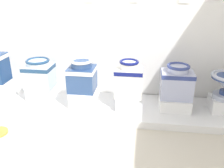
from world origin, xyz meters
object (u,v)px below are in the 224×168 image
plinth_block_central_ornate (41,92)px  plinth_block_slender_white (83,97)px  plinth_block_tall_cobalt (174,103)px  antique_toilet_tall_cobalt (177,81)px  plinth_block_broad_patterned (128,101)px  antique_toilet_slender_white (82,75)px  plinth_block_rightmost (223,104)px  antique_toilet_central_ornate (39,73)px  antique_toilet_broad_patterned (129,79)px

plinth_block_central_ornate → plinth_block_slender_white: (0.63, -0.12, 0.02)m
plinth_block_slender_white → plinth_block_tall_cobalt: plinth_block_slender_white is taller
plinth_block_central_ornate → plinth_block_tall_cobalt: size_ratio=0.87×
antique_toilet_tall_cobalt → plinth_block_broad_patterned: bearing=-177.9°
plinth_block_slender_white → antique_toilet_slender_white: bearing=63.4°
plinth_block_tall_cobalt → plinth_block_rightmost: plinth_block_rightmost is taller
plinth_block_central_ornate → plinth_block_broad_patterned: 1.23m
antique_toilet_central_ornate → antique_toilet_broad_patterned: bearing=-3.8°
plinth_block_slender_white → plinth_block_tall_cobalt: bearing=2.7°
plinth_block_central_ornate → antique_toilet_slender_white: antique_toilet_slender_white is taller
antique_toilet_central_ornate → antique_toilet_broad_patterned: antique_toilet_broad_patterned is taller
plinth_block_central_ornate → plinth_block_broad_patterned: size_ratio=0.85×
plinth_block_rightmost → antique_toilet_tall_cobalt: bearing=-179.1°
antique_toilet_broad_patterned → antique_toilet_slender_white: bearing=-176.8°
antique_toilet_central_ornate → plinth_block_tall_cobalt: (1.83, -0.06, -0.30)m
antique_toilet_slender_white → plinth_block_rightmost: (1.80, 0.07, -0.33)m
plinth_block_tall_cobalt → plinth_block_rightmost: 0.60m
plinth_block_slender_white → antique_toilet_broad_patterned: 0.66m
plinth_block_broad_patterned → plinth_block_rightmost: 1.20m
antique_toilet_tall_cobalt → plinth_block_rightmost: 0.67m
antique_toilet_central_ornate → antique_toilet_slender_white: size_ratio=0.94×
plinth_block_rightmost → plinth_block_slender_white: bearing=-177.9°
plinth_block_central_ornate → plinth_block_slender_white: size_ratio=0.97×
antique_toilet_slender_white → plinth_block_broad_patterned: size_ratio=1.06×
antique_toilet_tall_cobalt → plinth_block_slender_white: bearing=-177.3°
plinth_block_central_ornate → antique_toilet_slender_white: bearing=-10.3°
plinth_block_slender_white → plinth_block_tall_cobalt: 1.20m
antique_toilet_central_ornate → antique_toilet_broad_patterned: 1.23m
antique_toilet_slender_white → plinth_block_rightmost: 1.83m
plinth_block_slender_white → plinth_block_rightmost: bearing=2.1°
plinth_block_broad_patterned → plinth_block_rightmost: size_ratio=1.19×
antique_toilet_central_ornate → plinth_block_broad_patterned: 1.27m
plinth_block_tall_cobalt → plinth_block_slender_white: bearing=-177.3°
plinth_block_central_ornate → plinth_block_broad_patterned: bearing=-3.8°
plinth_block_broad_patterned → plinth_block_tall_cobalt: plinth_block_tall_cobalt is taller
antique_toilet_broad_patterned → plinth_block_tall_cobalt: bearing=2.1°
plinth_block_central_ornate → plinth_block_slender_white: 0.64m
antique_toilet_central_ornate → antique_toilet_slender_white: (0.63, -0.12, 0.04)m
antique_toilet_slender_white → antique_toilet_tall_cobalt: 1.20m
plinth_block_broad_patterned → antique_toilet_broad_patterned: bearing=0.0°
antique_toilet_broad_patterned → antique_toilet_central_ornate: bearing=176.2°
antique_toilet_central_ornate → plinth_block_rightmost: 2.45m
antique_toilet_tall_cobalt → plinth_block_rightmost: size_ratio=1.33×
antique_toilet_central_ornate → antique_toilet_tall_cobalt: size_ratio=0.90×
plinth_block_broad_patterned → antique_toilet_slender_white: bearing=-176.8°
plinth_block_slender_white → plinth_block_central_ornate: bearing=169.7°
antique_toilet_slender_white → plinth_block_slender_white: bearing=-116.6°
antique_toilet_broad_patterned → plinth_block_slender_white: bearing=-176.8°
plinth_block_broad_patterned → antique_toilet_broad_patterned: size_ratio=0.83×
antique_toilet_broad_patterned → antique_toilet_tall_cobalt: 0.60m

